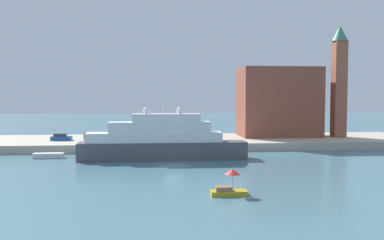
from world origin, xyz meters
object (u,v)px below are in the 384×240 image
Objects in this scene: harbor_building at (279,102)px; parked_car at (61,137)px; bell_tower at (339,77)px; mooring_bollard at (158,142)px; person_figure at (84,136)px; large_yacht at (161,141)px; work_barge at (48,156)px; small_motorboat at (229,186)px.

parked_car is at bearing -174.10° from harbor_building.
bell_tower is 44.07m from mooring_bollard.
parked_car is 2.31× the size of person_figure.
large_yacht reaches higher than work_barge.
mooring_bollard reaches higher than work_barge.
small_motorboat is 2.18× the size of person_figure.
large_yacht is 15.59× the size of person_figure.
large_yacht is at bearing 104.09° from small_motorboat.
work_barge is at bearing 169.97° from large_yacht.
small_motorboat is 59.62m from bell_tower.
bell_tower is (33.75, 47.12, 13.99)m from small_motorboat.
small_motorboat is 0.16× the size of bell_tower.
small_motorboat is 40.29m from work_barge.
harbor_building is at bearing 25.22° from mooring_bollard.
parked_car is at bearing 93.13° from work_barge.
bell_tower reaches higher than parked_car.
large_yacht is at bearing -153.65° from bell_tower.
harbor_building is at bearing 67.49° from small_motorboat.
large_yacht reaches higher than mooring_bollard.
bell_tower is 13.68× the size of person_figure.
bell_tower is at bearing -13.25° from harbor_building.
large_yacht is 23.64m from person_figure.
harbor_building is 24.40× the size of mooring_bollard.
mooring_bollard is at bearing -166.13° from bell_tower.
harbor_building reaches higher than person_figure.
bell_tower is 5.92× the size of parked_car.
large_yacht is 7.17× the size of small_motorboat.
small_motorboat is at bearing -63.55° from person_figure.
large_yacht is 27.30m from parked_car.
person_figure is at bearing 74.41° from work_barge.
large_yacht reaches higher than person_figure.
harbor_building is 31.74m from mooring_bollard.
work_barge is at bearing -164.54° from bell_tower.
bell_tower is at bearing 15.46° from work_barge.
harbor_building is 4.22× the size of parked_car.
bell_tower is at bearing 54.38° from small_motorboat.
small_motorboat is (6.79, -27.04, -2.10)m from large_yacht.
harbor_building is (27.58, 23.13, 6.32)m from large_yacht.
parked_car is at bearing -178.21° from bell_tower.
large_yacht is 1.14× the size of bell_tower.
mooring_bollard is at bearing 18.76° from work_barge.
small_motorboat is 54.96m from harbor_building.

